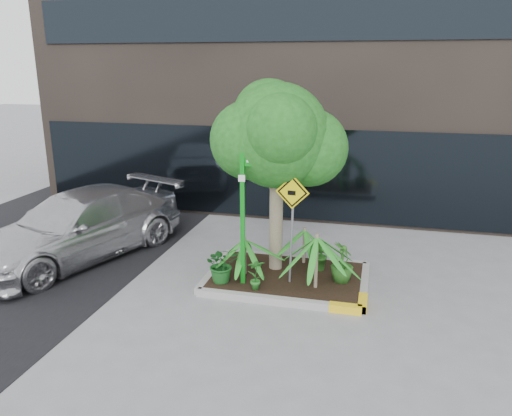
% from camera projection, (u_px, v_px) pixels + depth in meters
% --- Properties ---
extents(ground, '(80.00, 80.00, 0.00)m').
position_uv_depth(ground, '(275.00, 286.00, 10.33)').
color(ground, gray).
rests_on(ground, ground).
extents(asphalt_road, '(7.00, 80.00, 0.01)m').
position_uv_depth(asphalt_road, '(7.00, 257.00, 11.84)').
color(asphalt_road, black).
rests_on(asphalt_road, ground).
extents(planter, '(3.35, 2.36, 0.15)m').
position_uv_depth(planter, '(288.00, 277.00, 10.50)').
color(planter, '#9E9E99').
rests_on(planter, ground).
extents(tree, '(2.76, 2.45, 4.14)m').
position_uv_depth(tree, '(277.00, 136.00, 10.10)').
color(tree, gray).
rests_on(tree, ground).
extents(palm_front, '(1.27, 1.27, 1.41)m').
position_uv_depth(palm_front, '(317.00, 237.00, 9.63)').
color(palm_front, gray).
rests_on(palm_front, ground).
extents(palm_left, '(0.92, 0.92, 1.02)m').
position_uv_depth(palm_left, '(245.00, 240.00, 10.35)').
color(palm_left, gray).
rests_on(palm_left, ground).
extents(palm_back, '(0.92, 0.92, 1.02)m').
position_uv_depth(palm_back, '(305.00, 230.00, 10.95)').
color(palm_back, gray).
rests_on(palm_back, ground).
extents(parked_car, '(3.94, 5.76, 1.55)m').
position_uv_depth(parked_car, '(79.00, 226.00, 11.68)').
color(parked_car, silver).
rests_on(parked_car, ground).
extents(shrub_a, '(0.95, 0.95, 0.76)m').
position_uv_depth(shrub_a, '(222.00, 264.00, 10.09)').
color(shrub_a, '#17511B').
rests_on(shrub_a, planter).
extents(shrub_b, '(0.52, 0.52, 0.82)m').
position_uv_depth(shrub_b, '(342.00, 262.00, 10.09)').
color(shrub_b, '#27601C').
rests_on(shrub_b, planter).
extents(shrub_c, '(0.46, 0.46, 0.65)m').
position_uv_depth(shrub_c, '(256.00, 274.00, 9.74)').
color(shrub_c, '#236D21').
rests_on(shrub_c, planter).
extents(shrub_d, '(0.45, 0.45, 0.70)m').
position_uv_depth(shrub_d, '(320.00, 255.00, 10.63)').
color(shrub_d, '#26681E').
rests_on(shrub_d, planter).
extents(street_sign_post, '(0.95, 0.89, 3.03)m').
position_uv_depth(street_sign_post, '(246.00, 200.00, 9.71)').
color(street_sign_post, '#0C8417').
rests_on(street_sign_post, ground).
extents(cattle_sign, '(0.68, 0.23, 2.21)m').
position_uv_depth(cattle_sign, '(292.00, 211.00, 9.81)').
color(cattle_sign, slate).
rests_on(cattle_sign, ground).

